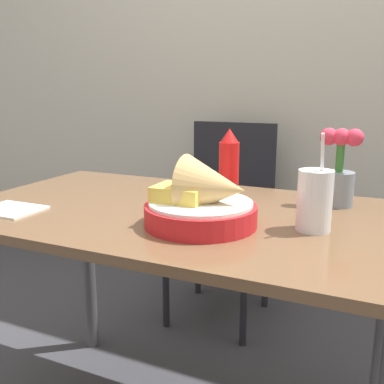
{
  "coord_description": "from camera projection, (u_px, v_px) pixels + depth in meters",
  "views": [
    {
      "loc": [
        0.49,
        -1.0,
        1.04
      ],
      "look_at": [
        0.05,
        -0.03,
        0.79
      ],
      "focal_mm": 40.0,
      "sensor_mm": 36.0,
      "label": 1
    }
  ],
  "objects": [
    {
      "name": "chair_far_window",
      "position": [
        227.0,
        203.0,
        1.99
      ],
      "size": [
        0.4,
        0.4,
        0.9
      ],
      "color": "black",
      "rests_on": "ground_plane"
    },
    {
      "name": "food_basket",
      "position": [
        205.0,
        202.0,
        1.0
      ],
      "size": [
        0.27,
        0.27,
        0.17
      ],
      "color": "red",
      "rests_on": "dining_table"
    },
    {
      "name": "napkin",
      "position": [
        11.0,
        210.0,
        1.14
      ],
      "size": [
        0.16,
        0.13,
        0.01
      ],
      "color": "white",
      "rests_on": "dining_table"
    },
    {
      "name": "flower_vase",
      "position": [
        339.0,
        172.0,
        1.17
      ],
      "size": [
        0.11,
        0.09,
        0.21
      ],
      "color": "gray",
      "rests_on": "dining_table"
    },
    {
      "name": "dining_table",
      "position": [
        178.0,
        246.0,
        1.18
      ],
      "size": [
        1.21,
        0.7,
        0.73
      ],
      "color": "brown",
      "rests_on": "ground_plane"
    },
    {
      "name": "wall_window",
      "position": [
        280.0,
        34.0,
        2.0
      ],
      "size": [
        7.0,
        0.06,
        2.6
      ],
      "color": "#B7B2A3",
      "rests_on": "ground_plane"
    },
    {
      "name": "ketchup_bottle",
      "position": [
        229.0,
        168.0,
        1.19
      ],
      "size": [
        0.06,
        0.06,
        0.21
      ],
      "color": "red",
      "rests_on": "dining_table"
    },
    {
      "name": "drink_cup",
      "position": [
        314.0,
        202.0,
        0.97
      ],
      "size": [
        0.08,
        0.08,
        0.23
      ],
      "color": "silver",
      "rests_on": "dining_table"
    }
  ]
}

